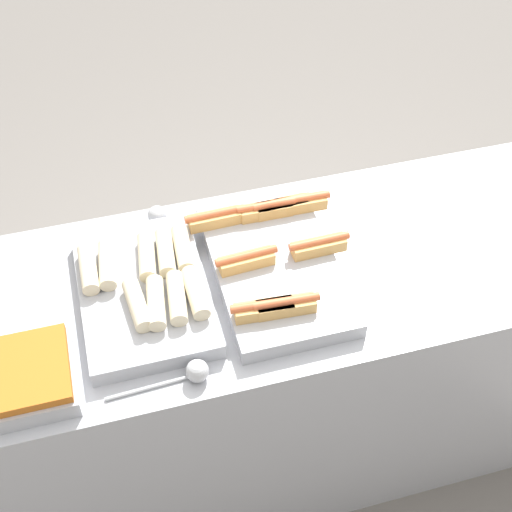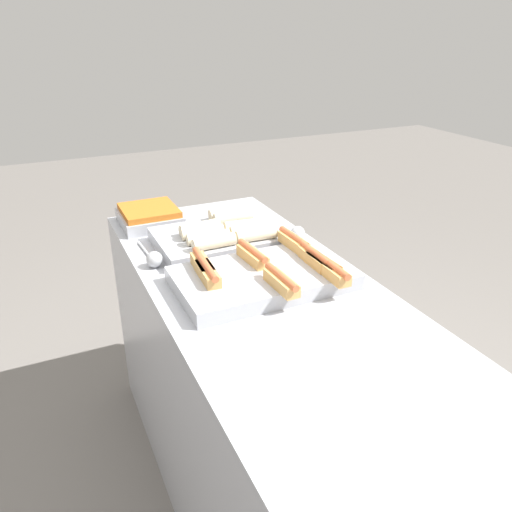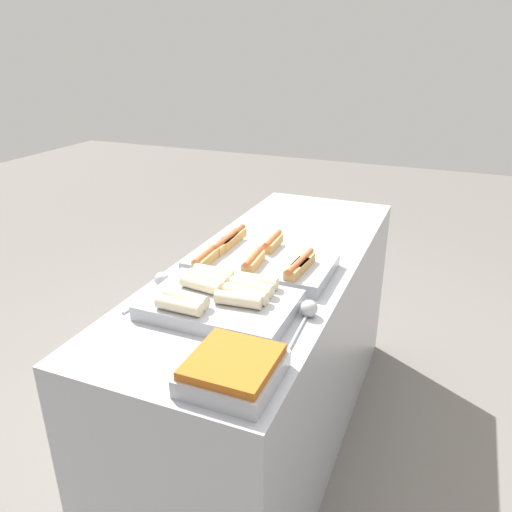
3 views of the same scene
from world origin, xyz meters
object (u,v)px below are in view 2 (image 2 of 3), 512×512
Objects in this scene: tray_hotdogs at (266,275)px; tray_side_front at (150,216)px; tray_wraps at (223,236)px; serving_spoon_far at (296,233)px; serving_spoon_near at (154,259)px.

tray_side_front is (-0.68, -0.20, -0.00)m from tray_hotdogs.
serving_spoon_far is at bearing 76.57° from tray_wraps.
serving_spoon_far is (0.39, 0.47, -0.01)m from tray_side_front.
tray_hotdogs is 2.21× the size of tray_side_front.
tray_side_front is at bearing -163.25° from tray_hotdogs.
tray_hotdogs reaches higher than tray_side_front.
tray_hotdogs is 0.41m from serving_spoon_near.
tray_hotdogs is 2.17× the size of serving_spoon_near.
tray_hotdogs is 1.13× the size of tray_wraps.
tray_wraps is at bearing -178.87° from tray_hotdogs.
tray_side_front reaches higher than serving_spoon_near.
serving_spoon_near is at bearing -12.14° from tray_side_front.
tray_wraps reaches higher than serving_spoon_near.
serving_spoon_near is at bearing -90.06° from serving_spoon_far.
tray_wraps is 0.38m from tray_side_front.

